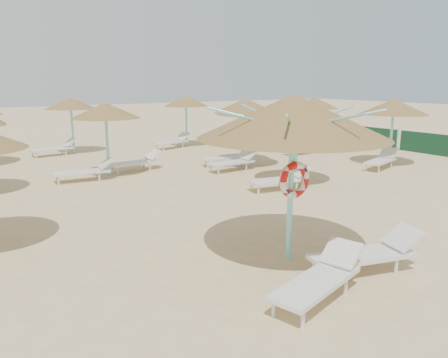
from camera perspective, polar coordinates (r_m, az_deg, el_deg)
ground at (r=8.54m, az=10.23°, el=-11.01°), size 120.00×120.00×0.00m
main_palapa at (r=8.12m, az=9.00°, el=8.01°), size 3.54×3.54×3.17m
lounger_main_a at (r=7.24m, az=12.47°, el=-12.52°), size 2.12×1.15×0.74m
lounger_main_b at (r=8.43m, az=18.36°, el=-9.12°), size 2.18×1.12×0.76m
palapa_field at (r=17.01m, az=-7.06°, el=8.87°), size 19.48×14.31×2.72m
windbreak_fence at (r=25.09m, az=18.26°, el=5.36°), size 0.08×19.84×1.10m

